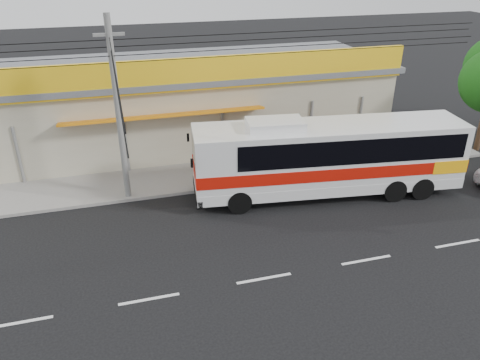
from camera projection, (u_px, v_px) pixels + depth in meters
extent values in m
plane|color=black|center=(244.00, 240.00, 18.56)|extent=(120.00, 120.00, 0.00)
cube|color=gray|center=(212.00, 175.00, 23.70)|extent=(30.00, 3.20, 0.15)
cube|color=#A9A288|center=(190.00, 104.00, 27.61)|extent=(22.00, 8.00, 4.20)
cube|color=#505257|center=(188.00, 66.00, 26.61)|extent=(22.60, 8.60, 0.30)
cube|color=yellow|center=(202.00, 73.00, 22.81)|extent=(22.00, 0.24, 1.60)
cube|color=#B10E09|center=(161.00, 76.00, 22.30)|extent=(9.00, 0.10, 1.20)
cube|color=#16802A|center=(325.00, 65.00, 24.35)|extent=(2.40, 0.10, 1.10)
cube|color=navy|center=(371.00, 62.00, 25.01)|extent=(2.20, 0.10, 1.10)
cube|color=#B10E09|center=(2.00, 87.00, 20.62)|extent=(3.00, 0.10, 1.10)
cube|color=orange|center=(165.00, 115.00, 23.03)|extent=(10.00, 1.20, 0.37)
cube|color=silver|center=(329.00, 156.00, 21.21)|extent=(12.43, 3.99, 2.95)
cube|color=red|center=(328.00, 163.00, 21.37)|extent=(12.48, 4.04, 0.56)
cube|color=#FFAB0D|center=(436.00, 156.00, 22.09)|extent=(1.93, 2.78, 0.61)
cube|color=black|center=(345.00, 141.00, 21.01)|extent=(10.41, 3.79, 1.12)
cube|color=black|center=(195.00, 155.00, 20.19)|extent=(0.43, 2.24, 1.53)
cube|color=silver|center=(275.00, 124.00, 20.12)|extent=(2.60, 1.71, 0.37)
cylinder|color=black|center=(240.00, 202.00, 20.24)|extent=(1.09, 0.45, 1.06)
cylinder|color=black|center=(232.00, 179.00, 22.27)|extent=(1.09, 0.45, 1.06)
cylinder|color=black|center=(422.00, 188.00, 21.39)|extent=(1.09, 0.45, 1.06)
cylinder|color=black|center=(399.00, 167.00, 23.42)|extent=(1.09, 0.45, 1.06)
cylinder|color=slate|center=(119.00, 114.00, 19.81)|extent=(0.27, 0.27, 8.17)
cube|color=slate|center=(109.00, 34.00, 18.34)|extent=(1.23, 0.12, 0.12)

